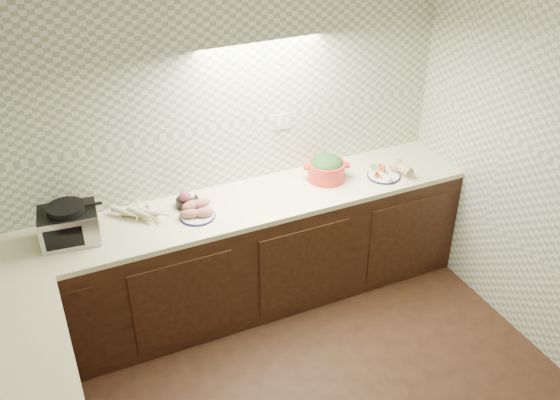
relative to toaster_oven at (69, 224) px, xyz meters
name	(u,v)px	position (x,y,z in m)	size (l,w,h in m)	color
room	(339,233)	(1.05, -1.54, 0.61)	(3.60, 3.60, 2.60)	black
counter	(172,363)	(0.37, -0.86, -0.57)	(3.60, 3.60, 0.90)	black
toaster_oven	(69,224)	(0.00, 0.00, 0.00)	(0.38, 0.32, 0.25)	black
parsnip_pile	(141,218)	(0.45, 0.01, -0.08)	(0.44, 0.44, 0.08)	#F3E5C1
sweet_potato_plate	(197,211)	(0.82, -0.07, -0.08)	(0.25, 0.24, 0.11)	#111144
onion_bowl	(187,201)	(0.79, 0.08, -0.07)	(0.16, 0.16, 0.12)	black
dutch_oven	(327,168)	(1.85, 0.01, -0.02)	(0.36, 0.36, 0.19)	red
veg_plate	(389,170)	(2.31, -0.13, -0.08)	(0.30, 0.26, 0.12)	#111144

